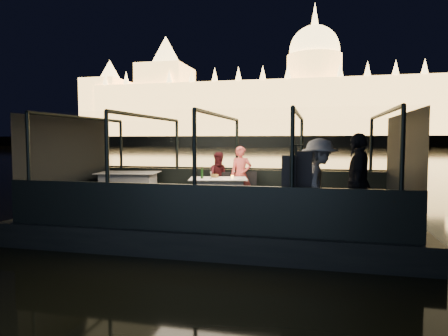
% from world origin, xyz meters
% --- Properties ---
extents(river_water, '(500.00, 500.00, 0.00)m').
position_xyz_m(river_water, '(0.00, 80.00, 0.00)').
color(river_water, black).
rests_on(river_water, ground).
extents(boat_hull, '(8.60, 4.40, 1.00)m').
position_xyz_m(boat_hull, '(0.00, 0.00, 0.00)').
color(boat_hull, black).
rests_on(boat_hull, river_water).
extents(boat_deck, '(8.00, 4.00, 0.04)m').
position_xyz_m(boat_deck, '(0.00, 0.00, 0.48)').
color(boat_deck, black).
rests_on(boat_deck, boat_hull).
extents(gunwale_port, '(8.00, 0.08, 0.90)m').
position_xyz_m(gunwale_port, '(0.00, 2.00, 0.95)').
color(gunwale_port, black).
rests_on(gunwale_port, boat_deck).
extents(gunwale_starboard, '(8.00, 0.08, 0.90)m').
position_xyz_m(gunwale_starboard, '(0.00, -2.00, 0.95)').
color(gunwale_starboard, black).
rests_on(gunwale_starboard, boat_deck).
extents(cabin_glass_port, '(8.00, 0.02, 1.40)m').
position_xyz_m(cabin_glass_port, '(0.00, 2.00, 2.10)').
color(cabin_glass_port, '#99B2B2').
rests_on(cabin_glass_port, gunwale_port).
extents(cabin_glass_starboard, '(8.00, 0.02, 1.40)m').
position_xyz_m(cabin_glass_starboard, '(0.00, -2.00, 2.10)').
color(cabin_glass_starboard, '#99B2B2').
rests_on(cabin_glass_starboard, gunwale_starboard).
extents(cabin_roof_glass, '(8.00, 4.00, 0.02)m').
position_xyz_m(cabin_roof_glass, '(0.00, 0.00, 2.80)').
color(cabin_roof_glass, '#99B2B2').
rests_on(cabin_roof_glass, boat_deck).
extents(end_wall_fore, '(0.02, 4.00, 2.30)m').
position_xyz_m(end_wall_fore, '(-4.00, 0.00, 1.65)').
color(end_wall_fore, black).
rests_on(end_wall_fore, boat_deck).
extents(end_wall_aft, '(0.02, 4.00, 2.30)m').
position_xyz_m(end_wall_aft, '(4.00, 0.00, 1.65)').
color(end_wall_aft, black).
rests_on(end_wall_aft, boat_deck).
extents(canopy_ribs, '(8.00, 4.00, 2.30)m').
position_xyz_m(canopy_ribs, '(0.00, 0.00, 1.65)').
color(canopy_ribs, black).
rests_on(canopy_ribs, boat_deck).
extents(embankment, '(400.00, 140.00, 6.00)m').
position_xyz_m(embankment, '(0.00, 210.00, 1.00)').
color(embankment, '#423D33').
rests_on(embankment, ground).
extents(parliament_building, '(220.00, 32.00, 60.00)m').
position_xyz_m(parliament_building, '(0.00, 175.00, 29.00)').
color(parliament_building, '#F2D18C').
rests_on(parliament_building, embankment).
extents(dining_table_central, '(1.65, 1.35, 0.77)m').
position_xyz_m(dining_table_central, '(-0.22, 0.69, 0.89)').
color(dining_table_central, white).
rests_on(dining_table_central, boat_deck).
extents(dining_table_aft, '(1.78, 1.42, 0.85)m').
position_xyz_m(dining_table_aft, '(-2.86, 1.01, 0.89)').
color(dining_table_aft, silver).
rests_on(dining_table_aft, boat_deck).
extents(chair_port_left, '(0.42, 0.42, 0.84)m').
position_xyz_m(chair_port_left, '(-0.23, 1.38, 0.95)').
color(chair_port_left, black).
rests_on(chair_port_left, boat_deck).
extents(chair_port_right, '(0.43, 0.43, 0.87)m').
position_xyz_m(chair_port_right, '(0.43, 1.39, 0.95)').
color(chair_port_right, black).
rests_on(chair_port_right, boat_deck).
extents(coat_stand, '(0.57, 0.51, 1.69)m').
position_xyz_m(coat_stand, '(1.85, -1.75, 1.40)').
color(coat_stand, black).
rests_on(coat_stand, boat_deck).
extents(person_woman_coral, '(0.64, 0.50, 1.57)m').
position_xyz_m(person_woman_coral, '(0.22, 1.48, 1.25)').
color(person_woman_coral, '#E95A55').
rests_on(person_woman_coral, boat_deck).
extents(person_man_maroon, '(0.80, 0.71, 1.41)m').
position_xyz_m(person_man_maroon, '(-0.38, 1.51, 1.25)').
color(person_man_maroon, '#451319').
rests_on(person_man_maroon, boat_deck).
extents(passenger_stripe, '(0.65, 1.15, 1.77)m').
position_xyz_m(passenger_stripe, '(2.27, -1.38, 1.35)').
color(passenger_stripe, white).
rests_on(passenger_stripe, boat_deck).
extents(passenger_dark, '(0.62, 1.16, 1.87)m').
position_xyz_m(passenger_dark, '(2.98, -1.30, 1.35)').
color(passenger_dark, black).
rests_on(passenger_dark, boat_deck).
extents(wine_bottle, '(0.07, 0.07, 0.31)m').
position_xyz_m(wine_bottle, '(-0.60, 0.53, 1.42)').
color(wine_bottle, black).
rests_on(wine_bottle, dining_table_central).
extents(bread_basket, '(0.26, 0.26, 0.08)m').
position_xyz_m(bread_basket, '(-0.37, 0.92, 1.31)').
color(bread_basket, brown).
rests_on(bread_basket, dining_table_central).
extents(amber_candle, '(0.06, 0.06, 0.08)m').
position_xyz_m(amber_candle, '(0.14, 0.71, 1.31)').
color(amber_candle, yellow).
rests_on(amber_candle, dining_table_central).
extents(plate_near, '(0.24, 0.24, 0.01)m').
position_xyz_m(plate_near, '(0.38, 0.59, 1.27)').
color(plate_near, silver).
rests_on(plate_near, dining_table_central).
extents(plate_far, '(0.28, 0.28, 0.01)m').
position_xyz_m(plate_far, '(-0.44, 1.00, 1.27)').
color(plate_far, silver).
rests_on(plate_far, dining_table_central).
extents(wine_glass_white, '(0.07, 0.07, 0.17)m').
position_xyz_m(wine_glass_white, '(-0.38, 0.58, 1.36)').
color(wine_glass_white, silver).
rests_on(wine_glass_white, dining_table_central).
extents(wine_glass_red, '(0.06, 0.06, 0.17)m').
position_xyz_m(wine_glass_red, '(0.14, 0.95, 1.36)').
color(wine_glass_red, silver).
rests_on(wine_glass_red, dining_table_central).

